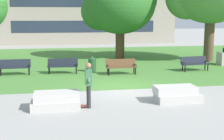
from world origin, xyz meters
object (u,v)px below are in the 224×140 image
object	(u,v)px
park_bench_near_left	(15,66)
trash_bin	(92,64)
person_skateboarder	(89,82)
park_bench_far_left	(195,63)
skateboard	(74,106)
park_bench_near_right	(121,66)
park_bench_far_right	(63,65)
concrete_block_left	(177,94)
concrete_block_center	(56,101)

from	to	relation	value
park_bench_near_left	trash_bin	bearing A→B (deg)	3.19
trash_bin	person_skateboarder	bearing A→B (deg)	-97.28
person_skateboarder	park_bench_far_left	size ratio (longest dim) A/B	0.93
skateboard	park_bench_near_right	xyz separation A→B (m)	(3.10, 6.37, 0.45)
person_skateboarder	park_bench_far_right	world-z (taller)	person_skateboarder
park_bench_near_right	trash_bin	xyz separation A→B (m)	(-1.60, 1.14, -0.04)
concrete_block_left	trash_bin	size ratio (longest dim) A/B	1.94
skateboard	park_bench_far_right	size ratio (longest dim) A/B	0.57
concrete_block_center	park_bench_near_right	bearing A→B (deg)	59.36
concrete_block_center	trash_bin	size ratio (longest dim) A/B	1.87
person_skateboarder	skateboard	world-z (taller)	person_skateboarder
park_bench_near_right	park_bench_far_left	xyz separation A→B (m)	(4.78, 0.39, 0.00)
person_skateboarder	park_bench_near_right	distance (m)	6.89
trash_bin	skateboard	bearing A→B (deg)	-101.31
park_bench_near_left	skateboard	bearing A→B (deg)	-67.10
concrete_block_left	trash_bin	world-z (taller)	trash_bin
concrete_block_left	park_bench_far_right	distance (m)	8.32
skateboard	trash_bin	xyz separation A→B (m)	(1.50, 7.51, 0.42)
concrete_block_left	park_bench_far_left	distance (m)	7.57
park_bench_far_right	park_bench_far_left	bearing A→B (deg)	-3.36
park_bench_near_left	park_bench_far_left	world-z (taller)	same
park_bench_near_right	concrete_block_left	bearing A→B (deg)	-80.60
person_skateboarder	park_bench_far_right	distance (m)	7.31
park_bench_far_right	park_bench_near_left	bearing A→B (deg)	179.63
concrete_block_left	park_bench_far_left	bearing A→B (deg)	60.25
skateboard	park_bench_near_right	world-z (taller)	park_bench_near_right
concrete_block_center	park_bench_near_left	size ratio (longest dim) A/B	0.99
park_bench_near_right	park_bench_far_left	bearing A→B (deg)	4.67
concrete_block_center	park_bench_far_right	distance (m)	7.25
concrete_block_left	park_bench_far_left	size ratio (longest dim) A/B	1.01
concrete_block_left	park_bench_far_right	xyz separation A→B (m)	(-4.42, 7.05, 0.23)
park_bench_near_left	park_bench_far_right	world-z (taller)	same
person_skateboarder	park_bench_near_right	xyz separation A→B (m)	(2.56, 6.38, -0.43)
trash_bin	park_bench_far_left	bearing A→B (deg)	-6.73
concrete_block_center	park_bench_far_left	distance (m)	10.90
person_skateboarder	park_bench_near_right	size ratio (longest dim) A/B	0.94
person_skateboarder	park_bench_near_left	world-z (taller)	person_skateboarder
trash_bin	concrete_block_center	bearing A→B (deg)	-106.16
park_bench_near_right	park_bench_far_right	world-z (taller)	same
skateboard	park_bench_near_left	distance (m)	7.89
person_skateboarder	park_bench_far_right	xyz separation A→B (m)	(-0.84, 7.25, -0.43)
concrete_block_center	park_bench_near_left	bearing A→B (deg)	108.23
concrete_block_center	park_bench_far_left	xyz separation A→B (m)	(8.55, 6.76, 0.23)
person_skateboarder	concrete_block_left	bearing A→B (deg)	3.20
concrete_block_left	park_bench_near_left	bearing A→B (deg)	135.47
skateboard	park_bench_near_left	xyz separation A→B (m)	(-3.07, 7.26, 0.45)
concrete_block_center	park_bench_near_right	world-z (taller)	park_bench_near_right
skateboard	person_skateboarder	bearing A→B (deg)	-1.21
person_skateboarder	park_bench_far_left	xyz separation A→B (m)	(7.34, 6.77, -0.43)
park_bench_near_left	park_bench_near_right	xyz separation A→B (m)	(6.16, -0.89, 0.00)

